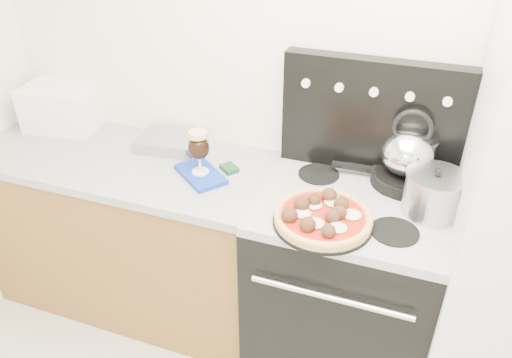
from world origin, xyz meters
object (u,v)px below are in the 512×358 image
at_px(stove_body, 342,288).
at_px(beer_glass, 199,152).
at_px(toaster_oven, 63,107).
at_px(pizza, 323,215).
at_px(skillet, 403,179).
at_px(tea_kettle, 409,148).
at_px(base_cabinet, 134,234).
at_px(pizza_pan, 322,222).
at_px(oven_mitt, 201,174).
at_px(stock_pot, 433,195).

height_order(stove_body, beer_glass, beer_glass).
bearing_deg(toaster_oven, pizza, -23.38).
distance_m(skillet, tea_kettle, 0.15).
xyz_separation_m(base_cabinet, pizza, (1.02, -0.21, 0.53)).
distance_m(toaster_oven, beer_glass, 0.90).
height_order(toaster_oven, skillet, toaster_oven).
bearing_deg(skillet, pizza, -123.29).
distance_m(pizza_pan, skillet, 0.46).
relative_size(base_cabinet, oven_mitt, 5.78).
height_order(toaster_oven, pizza, toaster_oven).
bearing_deg(pizza, tea_kettle, 56.71).
height_order(stove_body, stock_pot, stock_pot).
distance_m(beer_glass, pizza, 0.62).
xyz_separation_m(pizza_pan, tea_kettle, (0.25, 0.39, 0.16)).
relative_size(toaster_oven, pizza, 0.97).
xyz_separation_m(pizza, stock_pot, (0.38, 0.21, 0.04)).
distance_m(pizza_pan, stock_pot, 0.44).
xyz_separation_m(pizza_pan, stock_pot, (0.38, 0.21, 0.07)).
distance_m(base_cabinet, pizza, 1.17).
distance_m(beer_glass, skillet, 0.88).
xyz_separation_m(beer_glass, stock_pot, (0.97, 0.03, -0.02)).
distance_m(oven_mitt, pizza_pan, 0.62).
xyz_separation_m(toaster_oven, skillet, (1.72, -0.01, -0.07)).
xyz_separation_m(pizza, skillet, (0.25, 0.39, -0.01)).
bearing_deg(beer_glass, skillet, 13.86).
bearing_deg(pizza, pizza_pan, 0.00).
distance_m(base_cabinet, beer_glass, 0.73).
xyz_separation_m(base_cabinet, toaster_oven, (-0.45, 0.18, 0.58)).
relative_size(toaster_oven, skillet, 1.32).
bearing_deg(stock_pot, pizza_pan, -150.36).
bearing_deg(toaster_oven, pizza_pan, -23.38).
xyz_separation_m(base_cabinet, oven_mitt, (0.43, -0.03, 0.48)).
bearing_deg(skillet, base_cabinet, -172.19).
bearing_deg(stock_pot, tea_kettle, 124.81).
height_order(base_cabinet, stock_pot, stock_pot).
xyz_separation_m(beer_glass, tea_kettle, (0.85, 0.21, 0.07)).
relative_size(stove_body, pizza_pan, 2.33).
bearing_deg(beer_glass, tea_kettle, 13.86).
distance_m(tea_kettle, stock_pot, 0.23).
distance_m(oven_mitt, stock_pot, 0.97).
xyz_separation_m(skillet, stock_pot, (0.12, -0.17, 0.06)).
height_order(beer_glass, pizza_pan, beer_glass).
height_order(stove_body, skillet, skillet).
xyz_separation_m(base_cabinet, tea_kettle, (1.28, 0.18, 0.66)).
height_order(base_cabinet, beer_glass, beer_glass).
height_order(base_cabinet, oven_mitt, oven_mitt).
height_order(beer_glass, stock_pot, beer_glass).
relative_size(beer_glass, stock_pot, 0.92).
bearing_deg(pizza, stove_body, 66.07).
height_order(toaster_oven, pizza_pan, toaster_oven).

